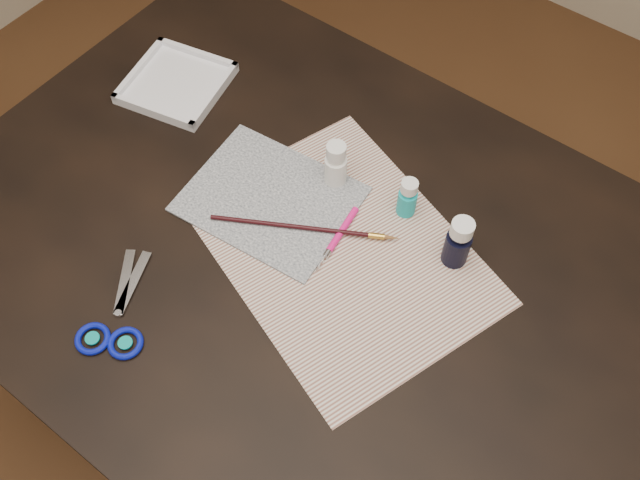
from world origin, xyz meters
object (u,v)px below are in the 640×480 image
Objects in this scene: paint_bottle_white at (336,164)px; palette_tray at (176,83)px; canvas at (270,199)px; scissors at (117,302)px; paint_bottle_cyan at (408,198)px; paper at (342,252)px; paint_bottle_navy at (458,242)px.

paint_bottle_white reaches higher than palette_tray.
canvas is 2.96× the size of paint_bottle_white.
scissors is at bearing -102.24° from canvas.
paint_bottle_cyan is at bearing 2.18° from palette_tray.
paper is 2.69× the size of palette_tray.
paint_bottle_cyan is 0.49m from scissors.
palette_tray is (-0.62, 0.01, -0.04)m from paint_bottle_navy.
paint_bottle_navy is at bearing -1.18° from palette_tray.
paper is at bearing -13.17° from palette_tray.
paint_bottle_navy is at bearing -15.72° from paint_bottle_cyan.
paint_bottle_white is 0.53× the size of palette_tray.
scissors is (-0.13, -0.39, -0.04)m from paint_bottle_white.
paint_bottle_cyan is 0.12m from paint_bottle_navy.
paint_bottle_cyan reaches higher than palette_tray.
canvas is 0.32m from paint_bottle_navy.
paint_bottle_navy is at bearing -2.82° from paint_bottle_white.
paint_bottle_white is 1.19× the size of paint_bottle_cyan.
paint_bottle_cyan is (0.13, 0.02, -0.01)m from paint_bottle_white.
scissors is 1.20× the size of palette_tray.
scissors is at bearing -127.95° from paper.
paint_bottle_white is 0.37m from palette_tray.
paint_bottle_white is at bearing 177.18° from paint_bottle_navy.
paint_bottle_cyan is (0.20, 0.12, 0.04)m from canvas.
paint_bottle_white is at bearing -53.67° from scissors.
canvas is 3.52× the size of paint_bottle_cyan.
paint_bottle_white is 0.44× the size of scissors.
paper is 0.14m from paint_bottle_cyan.
canvas is 0.32m from palette_tray.
paint_bottle_navy is (0.24, -0.01, 0.00)m from paint_bottle_white.
canvas is 1.58× the size of palette_tray.
paint_bottle_cyan is at bearing -67.69° from scissors.
paint_bottle_cyan is 0.78× the size of paint_bottle_navy.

